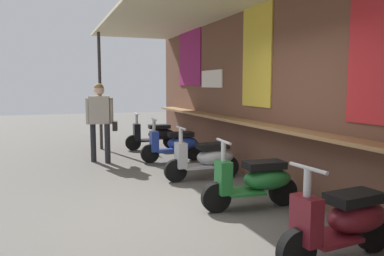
{
  "coord_description": "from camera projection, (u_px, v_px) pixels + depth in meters",
  "views": [
    {
      "loc": [
        4.41,
        -1.55,
        1.68
      ],
      "look_at": [
        -2.51,
        1.11,
        0.84
      ],
      "focal_mm": 35.34,
      "sensor_mm": 36.0,
      "label": 1
    }
  ],
  "objects": [
    {
      "name": "scooter_maroon",
      "position": [
        344.0,
        221.0,
        3.63
      ],
      "size": [
        0.5,
        1.4,
        0.97
      ],
      "rotation": [
        0.0,
        0.0,
        -1.49
      ],
      "color": "maroon",
      "rests_on": "ground_plane"
    },
    {
      "name": "scooter_silver",
      "position": [
        207.0,
        158.0,
        6.75
      ],
      "size": [
        0.46,
        1.4,
        0.97
      ],
      "rotation": [
        0.0,
        0.0,
        -1.6
      ],
      "color": "#B2B5BA",
      "rests_on": "ground_plane"
    },
    {
      "name": "scooter_green",
      "position": [
        256.0,
        181.0,
        5.16
      ],
      "size": [
        0.49,
        1.4,
        0.97
      ],
      "rotation": [
        0.0,
        0.0,
        -1.64
      ],
      "color": "#237533",
      "rests_on": "ground_plane"
    },
    {
      "name": "shopper_with_handbag",
      "position": [
        100.0,
        114.0,
        8.19
      ],
      "size": [
        0.38,
        0.68,
        1.73
      ],
      "rotation": [
        0.0,
        0.0,
        2.93
      ],
      "color": "#232328",
      "rests_on": "ground_plane"
    },
    {
      "name": "scooter_blue",
      "position": [
        176.0,
        144.0,
        8.37
      ],
      "size": [
        0.49,
        1.4,
        0.97
      ],
      "rotation": [
        0.0,
        0.0,
        -1.64
      ],
      "color": "#233D9E",
      "rests_on": "ground_plane"
    },
    {
      "name": "ground_plane",
      "position": [
        181.0,
        218.0,
        4.83
      ],
      "size": [
        38.05,
        38.05,
        0.0
      ],
      "primitive_type": "plane",
      "color": "#56544F"
    },
    {
      "name": "market_stall_facade",
      "position": [
        305.0,
        75.0,
        5.28
      ],
      "size": [
        13.59,
        2.49,
        3.27
      ],
      "color": "brown",
      "rests_on": "ground_plane"
    },
    {
      "name": "scooter_black",
      "position": [
        155.0,
        135.0,
        9.95
      ],
      "size": [
        0.48,
        1.4,
        0.97
      ],
      "rotation": [
        0.0,
        0.0,
        -1.63
      ],
      "color": "black",
      "rests_on": "ground_plane"
    }
  ]
}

